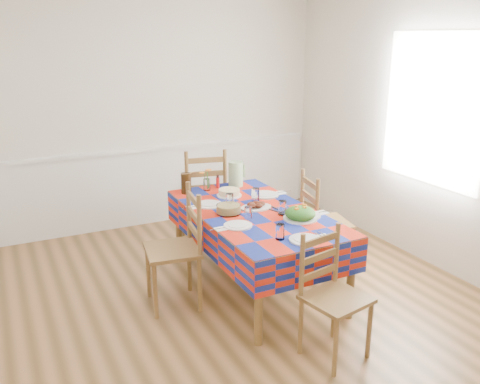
% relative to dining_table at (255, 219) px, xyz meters
% --- Properties ---
extents(room, '(4.58, 5.08, 2.78)m').
position_rel_dining_table_xyz_m(room, '(-0.48, -0.52, 0.72)').
color(room, brown).
rests_on(room, ground).
extents(wainscot, '(4.41, 0.06, 0.92)m').
position_rel_dining_table_xyz_m(wainscot, '(-0.48, 1.97, -0.14)').
color(wainscot, white).
rests_on(wainscot, room).
extents(window_right, '(0.00, 1.40, 1.40)m').
position_rel_dining_table_xyz_m(window_right, '(1.75, -0.22, 0.87)').
color(window_right, white).
rests_on(window_right, room).
extents(dining_table, '(0.98, 1.82, 0.71)m').
position_rel_dining_table_xyz_m(dining_table, '(0.00, 0.00, 0.00)').
color(dining_table, brown).
rests_on(dining_table, room).
extents(setting_near_head, '(0.39, 0.26, 0.12)m').
position_rel_dining_table_xyz_m(setting_near_head, '(-0.03, -0.71, 0.10)').
color(setting_near_head, white).
rests_on(setting_near_head, dining_table).
extents(setting_left_near, '(0.42, 0.25, 0.11)m').
position_rel_dining_table_xyz_m(setting_left_near, '(-0.25, -0.23, 0.10)').
color(setting_left_near, white).
rests_on(setting_left_near, dining_table).
extents(setting_left_far, '(0.44, 0.26, 0.12)m').
position_rel_dining_table_xyz_m(setting_left_far, '(-0.25, 0.28, 0.10)').
color(setting_left_far, white).
rests_on(setting_left_far, dining_table).
extents(setting_right_near, '(0.48, 0.28, 0.12)m').
position_rel_dining_table_xyz_m(setting_right_near, '(0.27, -0.26, 0.10)').
color(setting_right_near, white).
rests_on(setting_right_near, dining_table).
extents(setting_right_far, '(0.49, 0.28, 0.13)m').
position_rel_dining_table_xyz_m(setting_right_far, '(0.24, 0.30, 0.10)').
color(setting_right_far, white).
rests_on(setting_right_far, dining_table).
extents(meat_platter, '(0.28, 0.20, 0.06)m').
position_rel_dining_table_xyz_m(meat_platter, '(0.04, 0.06, 0.10)').
color(meat_platter, white).
rests_on(meat_platter, dining_table).
extents(salad_platter, '(0.28, 0.28, 0.12)m').
position_rel_dining_table_xyz_m(salad_platter, '(0.24, -0.35, 0.12)').
color(salad_platter, white).
rests_on(salad_platter, dining_table).
extents(pasta_bowl, '(0.21, 0.21, 0.08)m').
position_rel_dining_table_xyz_m(pasta_bowl, '(-0.23, 0.05, 0.12)').
color(pasta_bowl, white).
rests_on(pasta_bowl, dining_table).
extents(cake, '(0.24, 0.24, 0.07)m').
position_rel_dining_table_xyz_m(cake, '(-0.02, 0.49, 0.11)').
color(cake, white).
rests_on(cake, dining_table).
extents(serving_utensils, '(0.12, 0.27, 0.01)m').
position_rel_dining_table_xyz_m(serving_utensils, '(0.18, -0.10, 0.08)').
color(serving_utensils, black).
rests_on(serving_utensils, dining_table).
extents(flower_vase, '(0.14, 0.11, 0.22)m').
position_rel_dining_table_xyz_m(flower_vase, '(-0.14, 0.75, 0.17)').
color(flower_vase, white).
rests_on(flower_vase, dining_table).
extents(hot_sauce, '(0.03, 0.03, 0.14)m').
position_rel_dining_table_xyz_m(hot_sauce, '(-0.01, 0.77, 0.14)').
color(hot_sauce, red).
rests_on(hot_sauce, dining_table).
extents(green_pitcher, '(0.15, 0.15, 0.25)m').
position_rel_dining_table_xyz_m(green_pitcher, '(0.19, 0.76, 0.20)').
color(green_pitcher, '#94C087').
rests_on(green_pitcher, dining_table).
extents(tea_pitcher, '(0.10, 0.10, 0.20)m').
position_rel_dining_table_xyz_m(tea_pitcher, '(-0.35, 0.75, 0.17)').
color(tea_pitcher, black).
rests_on(tea_pitcher, dining_table).
extents(name_card, '(0.07, 0.02, 0.02)m').
position_rel_dining_table_xyz_m(name_card, '(-0.00, -0.86, 0.09)').
color(name_card, white).
rests_on(name_card, dining_table).
extents(chair_near, '(0.47, 0.45, 0.90)m').
position_rel_dining_table_xyz_m(chair_near, '(-0.01, -1.14, -0.18)').
color(chair_near, brown).
rests_on(chair_near, room).
extents(chair_far, '(0.55, 0.53, 1.05)m').
position_rel_dining_table_xyz_m(chair_far, '(-0.01, 1.14, -0.11)').
color(chair_far, brown).
rests_on(chair_far, room).
extents(chair_left, '(0.48, 0.50, 1.00)m').
position_rel_dining_table_xyz_m(chair_left, '(-0.72, -0.01, -0.14)').
color(chair_left, brown).
rests_on(chair_left, room).
extents(chair_right, '(0.48, 0.50, 0.96)m').
position_rel_dining_table_xyz_m(chair_right, '(0.72, 0.01, -0.16)').
color(chair_right, brown).
rests_on(chair_right, room).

